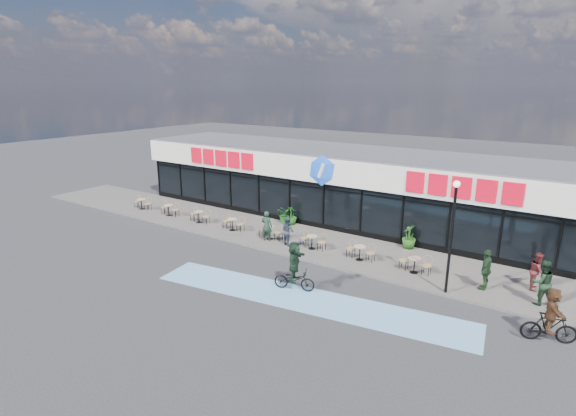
{
  "coord_description": "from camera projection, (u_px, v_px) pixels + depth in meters",
  "views": [
    {
      "loc": [
        13.01,
        -16.18,
        8.85
      ],
      "look_at": [
        -0.27,
        3.5,
        2.18
      ],
      "focal_mm": 28.0,
      "sensor_mm": 36.0,
      "label": 1
    }
  ],
  "objects": [
    {
      "name": "potted_plant_right",
      "position": [
        409.0,
        236.0,
        24.37
      ],
      "size": [
        0.89,
        0.89,
        1.34
      ],
      "primitive_type": "imported",
      "rotation": [
        0.0,
        0.0,
        4.93
      ],
      "color": "#204B15",
      "rests_on": "sidewalk"
    },
    {
      "name": "bistro_set_2",
      "position": [
        200.0,
        215.0,
        28.99
      ],
      "size": [
        1.54,
        0.62,
        0.9
      ],
      "color": "tan",
      "rests_on": "sidewalk"
    },
    {
      "name": "bistro_set_0",
      "position": [
        142.0,
        203.0,
        32.04
      ],
      "size": [
        1.54,
        0.62,
        0.9
      ],
      "color": "tan",
      "rests_on": "sidewalk"
    },
    {
      "name": "bistro_set_6",
      "position": [
        361.0,
        251.0,
        22.88
      ],
      "size": [
        1.54,
        0.62,
        0.9
      ],
      "color": "tan",
      "rests_on": "sidewalk"
    },
    {
      "name": "potted_plant_mid",
      "position": [
        292.0,
        215.0,
        28.49
      ],
      "size": [
        0.78,
        0.78,
        1.2
      ],
      "primitive_type": "imported",
      "rotation": [
        0.0,
        0.0,
        2.97
      ],
      "color": "#1A4A15",
      "rests_on": "sidewalk"
    },
    {
      "name": "bistro_set_3",
      "position": [
        233.0,
        223.0,
        27.46
      ],
      "size": [
        1.54,
        0.62,
        0.9
      ],
      "color": "tan",
      "rests_on": "sidewalk"
    },
    {
      "name": "cyclist_a",
      "position": [
        294.0,
        269.0,
        19.6
      ],
      "size": [
        1.95,
        1.75,
        2.25
      ],
      "color": "black",
      "rests_on": "ground"
    },
    {
      "name": "bike_lane",
      "position": [
        306.0,
        299.0,
        18.96
      ],
      "size": [
        14.17,
        4.13,
        0.01
      ],
      "primitive_type": "cube",
      "rotation": [
        0.0,
        0.0,
        0.14
      ],
      "color": "#6598C0",
      "rests_on": "ground"
    },
    {
      "name": "bistro_set_1",
      "position": [
        170.0,
        209.0,
        30.52
      ],
      "size": [
        1.54,
        0.62,
        0.9
      ],
      "color": "tan",
      "rests_on": "sidewalk"
    },
    {
      "name": "bistro_set_4",
      "position": [
        271.0,
        231.0,
        25.93
      ],
      "size": [
        1.54,
        0.62,
        0.9
      ],
      "color": "tan",
      "rests_on": "sidewalk"
    },
    {
      "name": "pedestrian_a",
      "position": [
        486.0,
        270.0,
        19.46
      ],
      "size": [
        0.55,
        1.11,
        1.83
      ],
      "primitive_type": "imported",
      "rotation": [
        0.0,
        0.0,
        -1.66
      ],
      "color": "#1C321C",
      "rests_on": "sidewalk"
    },
    {
      "name": "lamp_post",
      "position": [
        452.0,
        227.0,
        18.61
      ],
      "size": [
        0.28,
        0.28,
        4.92
      ],
      "color": "black",
      "rests_on": "sidewalk"
    },
    {
      "name": "building",
      "position": [
        346.0,
        185.0,
        29.61
      ],
      "size": [
        30.6,
        6.57,
        4.75
      ],
      "color": "black",
      "rests_on": "ground"
    },
    {
      "name": "patron_left",
      "position": [
        267.0,
        226.0,
        25.49
      ],
      "size": [
        0.72,
        0.56,
        1.75
      ],
      "primitive_type": "imported",
      "rotation": [
        0.0,
        0.0,
        3.38
      ],
      "color": "#1B3123",
      "rests_on": "sidewalk"
    },
    {
      "name": "bistro_set_5",
      "position": [
        313.0,
        240.0,
        24.4
      ],
      "size": [
        1.54,
        0.62,
        0.9
      ],
      "color": "tan",
      "rests_on": "sidewalk"
    },
    {
      "name": "sidewalk",
      "position": [
        302.0,
        240.0,
        25.89
      ],
      "size": [
        44.0,
        5.0,
        0.1
      ],
      "primitive_type": "cube",
      "color": "#55504B",
      "rests_on": "ground"
    },
    {
      "name": "potted_plant_left",
      "position": [
        285.0,
        215.0,
        28.8
      ],
      "size": [
        1.1,
        0.99,
        1.09
      ],
      "primitive_type": "imported",
      "rotation": [
        0.0,
        0.0,
        6.13
      ],
      "color": "#18561A",
      "rests_on": "sidewalk"
    },
    {
      "name": "bistro_set_7",
      "position": [
        415.0,
        263.0,
        21.35
      ],
      "size": [
        1.54,
        0.62,
        0.9
      ],
      "color": "tan",
      "rests_on": "sidewalk"
    },
    {
      "name": "patron_right",
      "position": [
        288.0,
        231.0,
        24.87
      ],
      "size": [
        0.95,
        0.86,
        1.59
      ],
      "primitive_type": "imported",
      "rotation": [
        0.0,
        0.0,
        2.74
      ],
      "color": "#2A3341",
      "rests_on": "sidewalk"
    },
    {
      "name": "cyclist_b",
      "position": [
        551.0,
        318.0,
        15.64
      ],
      "size": [
        1.92,
        1.57,
        2.06
      ],
      "color": "black",
      "rests_on": "ground"
    },
    {
      "name": "pedestrian_b",
      "position": [
        538.0,
        271.0,
        19.48
      ],
      "size": [
        0.72,
        0.88,
        1.69
      ],
      "primitive_type": "imported",
      "rotation": [
        0.0,
        0.0,
        1.67
      ],
      "color": "#511D1D",
      "rests_on": "sidewalk"
    },
    {
      "name": "pedestrian_c",
      "position": [
        542.0,
        282.0,
        18.11
      ],
      "size": [
        1.18,
        1.11,
        1.92
      ],
      "primitive_type": "imported",
      "rotation": [
        0.0,
        0.0,
        3.7
      ],
      "color": "black",
      "rests_on": "sidewalk"
    },
    {
      "name": "ground",
      "position": [
        253.0,
        267.0,
        22.32
      ],
      "size": [
        120.0,
        120.0,
        0.0
      ],
      "primitive_type": "plane",
      "color": "#28282B",
      "rests_on": "ground"
    }
  ]
}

